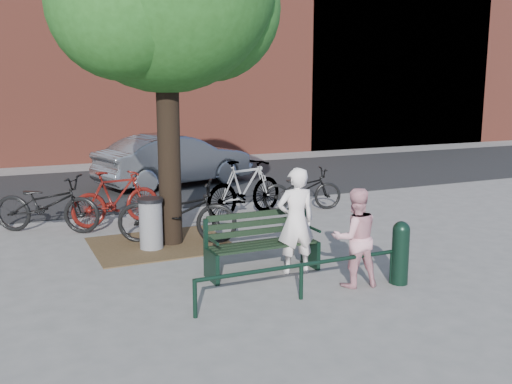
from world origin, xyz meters
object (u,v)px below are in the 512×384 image
bicycle_c (177,212)px  litter_bin (151,223)px  park_bench (261,242)px  person_left (296,221)px  person_right (355,238)px  parked_car (175,160)px  bollard (400,251)px

bicycle_c → litter_bin: bearing=137.6°
litter_bin → bicycle_c: 0.58m
park_bench → bicycle_c: bearing=107.9°
park_bench → person_left: 0.63m
person_right → person_left: bearing=-50.8°
person_right → litter_bin: 3.75m
park_bench → person_right: person_right is taller
person_right → bicycle_c: person_right is taller
parked_car → person_left: bearing=160.5°
person_left → bicycle_c: (-1.16, 2.37, -0.24)m
person_right → park_bench: bearing=-39.3°
person_right → bicycle_c: size_ratio=0.65×
person_left → bollard: person_left is taller
park_bench → bollard: park_bench is taller
litter_bin → bicycle_c: (0.54, 0.20, 0.11)m
person_left → litter_bin: size_ratio=1.79×
person_left → person_right: size_ratio=1.15×
person_right → litter_bin: bearing=-43.9°
person_left → bicycle_c: 2.65m
person_right → parked_car: parked_car is taller
park_bench → bollard: (1.60, -1.34, 0.02)m
bicycle_c → parked_car: 6.15m
bollard → bicycle_c: size_ratio=0.42×
litter_bin → bicycle_c: bicycle_c is taller
bicycle_c → person_right: bearing=-126.2°
person_right → parked_car: (0.11, 9.14, 0.03)m
park_bench → person_right: 1.49m
park_bench → bicycle_c: (-0.69, 2.12, 0.10)m
person_left → bollard: 1.60m
litter_bin → person_left: bearing=-52.1°
park_bench → bicycle_c: size_ratio=0.79×
park_bench → litter_bin: park_bench is taller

